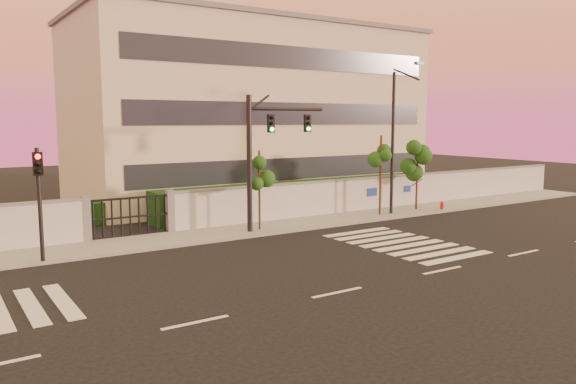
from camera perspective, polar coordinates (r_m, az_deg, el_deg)
name	(u,v)px	position (r m, az deg, el deg)	size (l,w,h in m)	color
ground	(337,293)	(18.67, 5.02, -10.16)	(120.00, 120.00, 0.00)	black
sidewalk	(202,235)	(27.41, -8.71, -4.39)	(60.00, 3.00, 0.15)	gray
perimeter_wall	(191,211)	(28.62, -9.81, -1.89)	(60.00, 0.36, 2.20)	silver
hedge_row	(189,207)	(31.56, -10.01, -1.50)	(41.00, 4.25, 1.80)	black
institutional_building	(248,112)	(41.17, -4.07, 8.08)	(24.40, 12.40, 12.25)	beige
road_markings	(240,273)	(20.86, -4.92, -8.25)	(57.00, 7.62, 0.02)	silver
street_tree_d	(259,172)	(27.90, -2.92, 2.03)	(1.33, 1.06, 4.11)	#382314
street_tree_e	(381,157)	(32.78, 9.42, 3.52)	(1.52, 1.21, 4.73)	#382314
street_tree_f	(417,160)	(35.25, 13.02, 3.19)	(1.55, 1.23, 4.31)	#382314
traffic_signal_main	(265,147)	(27.72, -2.39, 4.63)	(4.30, 0.69, 6.80)	black
traffic_signal_secondary	(39,191)	(23.49, -23.96, 0.07)	(0.35, 0.34, 4.55)	black
streetlight_east	(395,136)	(33.01, 10.82, 5.66)	(0.52, 2.10, 8.72)	black
fire_hydrant	(442,207)	(35.65, 15.36, -1.44)	(0.26, 0.25, 0.66)	red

